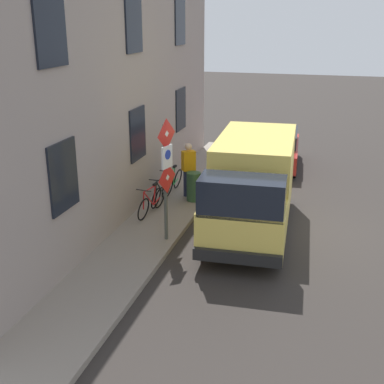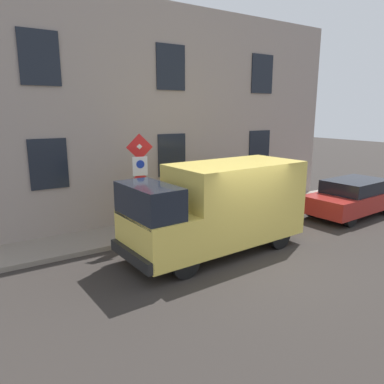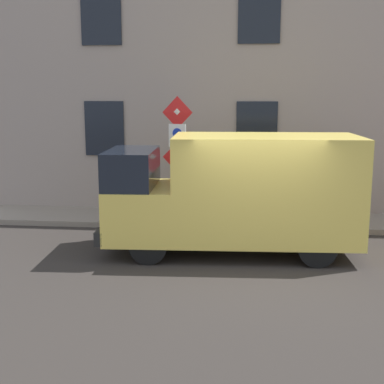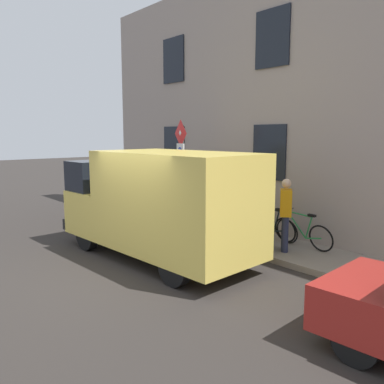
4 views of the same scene
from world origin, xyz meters
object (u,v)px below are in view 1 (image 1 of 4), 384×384
object	(u,v)px
sign_post_stacked	(167,167)
bicycle_green	(172,182)
delivery_van	(252,184)
bicycle_red	(152,202)
litter_bin	(194,187)
parked_hatchback	(275,148)
bicycle_black	(162,192)
pedestrian	(189,168)

from	to	relation	value
sign_post_stacked	bicycle_green	distance (m)	3.91
delivery_van	bicycle_red	distance (m)	3.01
bicycle_green	litter_bin	xyz separation A→B (m)	(-0.85, 0.46, 0.08)
delivery_van	parked_hatchback	world-z (taller)	delivery_van
sign_post_stacked	bicycle_black	xyz separation A→B (m)	(1.00, -2.49, -1.57)
sign_post_stacked	bicycle_black	world-z (taller)	sign_post_stacked
parked_hatchback	litter_bin	world-z (taller)	parked_hatchback
delivery_van	pedestrian	size ratio (longest dim) A/B	3.15
delivery_van	bicycle_black	distance (m)	3.17
bicycle_red	bicycle_green	bearing A→B (deg)	-173.61
bicycle_black	bicycle_red	xyz separation A→B (m)	(0.00, 0.95, 0.00)
bicycle_green	pedestrian	distance (m)	0.81
sign_post_stacked	pedestrian	size ratio (longest dim) A/B	1.76
parked_hatchback	litter_bin	distance (m)	5.37
bicycle_green	bicycle_black	size ratio (longest dim) A/B	1.00
sign_post_stacked	bicycle_green	xyz separation A→B (m)	(1.00, -3.44, -1.57)
sign_post_stacked	parked_hatchback	bearing A→B (deg)	-102.34
litter_bin	pedestrian	bearing A→B (deg)	-53.83
sign_post_stacked	pedestrian	bearing A→B (deg)	-82.90
sign_post_stacked	bicycle_black	bearing A→B (deg)	-68.14
delivery_van	bicycle_black	size ratio (longest dim) A/B	3.16
bicycle_green	bicycle_red	world-z (taller)	same
bicycle_green	bicycle_black	xyz separation A→B (m)	(-0.00, 0.95, 0.00)
bicycle_green	litter_bin	bearing A→B (deg)	64.70
delivery_van	sign_post_stacked	bearing A→B (deg)	-54.63
bicycle_black	pedestrian	xyz separation A→B (m)	(-0.58, -0.87, 0.56)
bicycle_green	bicycle_red	xyz separation A→B (m)	(0.00, 1.90, 0.00)
bicycle_black	bicycle_red	bearing A→B (deg)	2.89
pedestrian	parked_hatchback	bearing A→B (deg)	117.39
delivery_van	pedestrian	world-z (taller)	delivery_van
bicycle_red	parked_hatchback	bearing A→B (deg)	163.36
bicycle_black	pedestrian	bearing A→B (deg)	149.05
parked_hatchback	bicycle_red	bearing A→B (deg)	-26.54
sign_post_stacked	parked_hatchback	size ratio (longest dim) A/B	0.74
sign_post_stacked	bicycle_green	size ratio (longest dim) A/B	1.76
parked_hatchback	bicycle_black	xyz separation A→B (m)	(2.75, 5.51, -0.22)
sign_post_stacked	litter_bin	distance (m)	3.34
bicycle_green	pedestrian	size ratio (longest dim) A/B	1.00
sign_post_stacked	delivery_van	bearing A→B (deg)	-141.67
pedestrian	litter_bin	distance (m)	0.67
bicycle_black	pedestrian	size ratio (longest dim) A/B	1.00
delivery_van	bicycle_red	xyz separation A→B (m)	(2.90, -0.04, -0.82)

